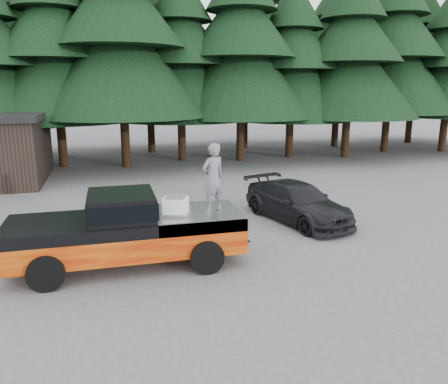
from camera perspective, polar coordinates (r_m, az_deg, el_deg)
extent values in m
plane|color=#4C4C4F|center=(11.98, -4.50, -8.46)|extent=(120.00, 120.00, 0.00)
cube|color=black|center=(11.17, -13.26, -1.63)|extent=(1.66, 1.90, 0.59)
cube|color=silver|center=(11.09, -6.31, -1.92)|extent=(0.74, 0.68, 0.42)
imported|color=slate|center=(11.15, -1.43, 1.86)|extent=(0.76, 0.64, 1.78)
imported|color=black|center=(15.11, 9.55, -1.32)|extent=(2.94, 4.80, 1.30)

